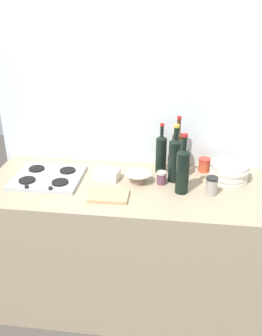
{
  "coord_description": "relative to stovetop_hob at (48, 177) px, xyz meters",
  "views": [
    {
      "loc": [
        0.25,
        -1.97,
        1.97
      ],
      "look_at": [
        0.0,
        0.0,
        1.02
      ],
      "focal_mm": 39.64,
      "sensor_mm": 36.0,
      "label": 1
    }
  ],
  "objects": [
    {
      "name": "butter_dish",
      "position": [
        0.36,
        0.06,
        0.02
      ],
      "size": [
        0.17,
        0.12,
        0.06
      ],
      "primitive_type": "cube",
      "rotation": [
        0.0,
        0.0,
        -0.15
      ],
      "color": "silver",
      "rests_on": "counter_block"
    },
    {
      "name": "counter_block",
      "position": [
        0.53,
        -0.02,
        -0.46
      ],
      "size": [
        1.8,
        0.7,
        0.9
      ],
      "primitive_type": "cube",
      "color": "tan",
      "rests_on": "ground"
    },
    {
      "name": "wine_bottle_leftmost",
      "position": [
        0.8,
        0.21,
        0.13
      ],
      "size": [
        0.07,
        0.07,
        0.38
      ],
      "color": "#472314",
      "rests_on": "counter_block"
    },
    {
      "name": "condiment_jar_spare",
      "position": [
        1.0,
        -0.06,
        0.04
      ],
      "size": [
        0.07,
        0.07,
        0.11
      ],
      "color": "#9E998C",
      "rests_on": "counter_block"
    },
    {
      "name": "backsplash_panel",
      "position": [
        0.53,
        0.36,
        0.29
      ],
      "size": [
        1.9,
        0.06,
        2.42
      ],
      "primitive_type": "cube",
      "color": "silver",
      "rests_on": "ground"
    },
    {
      "name": "condiment_jar_rear",
      "position": [
        0.71,
        0.03,
        0.03
      ],
      "size": [
        0.06,
        0.06,
        0.08
      ],
      "color": "#66384C",
      "rests_on": "counter_block"
    },
    {
      "name": "mixing_bowl",
      "position": [
        0.56,
        0.03,
        0.02
      ],
      "size": [
        0.16,
        0.16,
        0.06
      ],
      "color": "beige",
      "rests_on": "counter_block"
    },
    {
      "name": "cutting_board",
      "position": [
        0.42,
        -0.17,
        -0.0
      ],
      "size": [
        0.23,
        0.15,
        0.02
      ],
      "primitive_type": "cube",
      "rotation": [
        0.0,
        0.0,
        0.02
      ],
      "color": "tan",
      "rests_on": "counter_block"
    },
    {
      "name": "wine_bottle_mid_right",
      "position": [
        0.83,
        -0.06,
        0.13
      ],
      "size": [
        0.08,
        0.08,
        0.36
      ],
      "color": "black",
      "rests_on": "counter_block"
    },
    {
      "name": "ground_plane",
      "position": [
        0.53,
        -0.02,
        -0.91
      ],
      "size": [
        6.0,
        6.0,
        0.0
      ],
      "primitive_type": "plane",
      "color": "#47423D",
      "rests_on": "ground"
    },
    {
      "name": "stovetop_hob",
      "position": [
        0.0,
        0.0,
        0.0
      ],
      "size": [
        0.41,
        0.36,
        0.04
      ],
      "color": "#B2B2B7",
      "rests_on": "counter_block"
    },
    {
      "name": "plate_stack",
      "position": [
        1.12,
        0.15,
        0.04
      ],
      "size": [
        0.24,
        0.24,
        0.11
      ],
      "color": "silver",
      "rests_on": "counter_block"
    },
    {
      "name": "wine_bottle_mid_left",
      "position": [
        0.78,
        0.09,
        0.14
      ],
      "size": [
        0.08,
        0.08,
        0.37
      ],
      "color": "black",
      "rests_on": "counter_block"
    },
    {
      "name": "wine_bottle_rightmost",
      "position": [
        0.69,
        0.21,
        0.12
      ],
      "size": [
        0.07,
        0.07,
        0.33
      ],
      "color": "black",
      "rests_on": "counter_block"
    },
    {
      "name": "condiment_jar_front",
      "position": [
        0.98,
        0.25,
        0.03
      ],
      "size": [
        0.08,
        0.08,
        0.09
      ],
      "color": "#C64C2D",
      "rests_on": "counter_block"
    }
  ]
}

